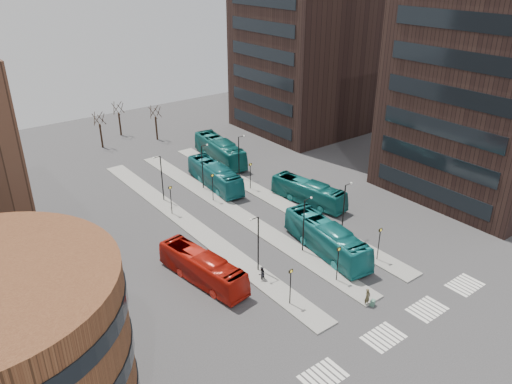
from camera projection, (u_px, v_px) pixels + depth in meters
ground at (432, 360)px, 39.17m from camera, size 160.00×160.00×0.00m
island_left at (192, 226)px, 58.46m from camera, size 2.50×45.00×0.15m
island_mid at (234, 211)px, 61.76m from camera, size 2.50×45.00×0.15m
island_right at (271, 198)px, 65.05m from camera, size 2.50×45.00×0.15m
suitcase at (373, 303)px, 45.15m from camera, size 0.54×0.48×0.56m
red_bus at (202, 268)px, 48.10m from camera, size 4.06×10.98×2.99m
teal_bus_a at (326, 238)px, 52.74m from camera, size 4.43×12.34×3.36m
teal_bus_b at (215, 175)px, 67.99m from camera, size 3.68×11.69×3.20m
teal_bus_c at (308, 192)px, 63.41m from camera, size 4.17×10.90×2.96m
teal_bus_d at (220, 150)px, 76.31m from camera, size 4.55×12.86×3.50m
traveller at (367, 297)px, 44.95m from camera, size 0.66×0.46×1.72m
commuter_a at (262, 274)px, 48.43m from camera, size 0.75×0.59×1.51m
commuter_b at (320, 248)px, 52.34m from camera, size 0.67×1.15×1.84m
commuter_c at (308, 239)px, 54.36m from camera, size 1.00×1.16×1.55m
crosswalk_stripes at (404, 324)px, 43.00m from camera, size 22.35×2.40×0.01m
tower_near at (494, 78)px, 61.76m from camera, size 20.12×20.00×30.00m
tower_far at (307, 43)px, 86.15m from camera, size 20.12×20.00×30.00m
sign_poles at (266, 217)px, 55.51m from camera, size 12.45×22.12×3.65m
lamp_posts at (247, 190)px, 59.17m from camera, size 14.04×20.24×6.12m
bare_trees at (126, 125)px, 84.42m from camera, size 10.97×8.14×5.90m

